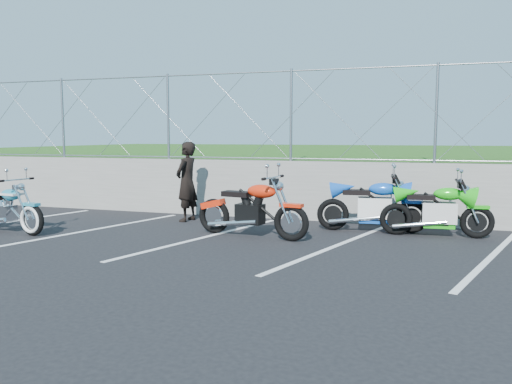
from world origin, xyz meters
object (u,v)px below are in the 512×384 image
(naked_orange, at_px, (253,211))
(person_standing, at_px, (187,182))
(cruiser_turquoise, at_px, (6,211))
(sportbike_blue, at_px, (373,208))
(sportbike_green, at_px, (438,212))

(naked_orange, xyz_separation_m, person_standing, (-1.91, 1.23, 0.38))
(cruiser_turquoise, distance_m, naked_orange, 4.76)
(cruiser_turquoise, relative_size, sportbike_blue, 0.99)
(naked_orange, bearing_deg, sportbike_blue, 40.50)
(naked_orange, bearing_deg, person_standing, 157.14)
(cruiser_turquoise, xyz_separation_m, sportbike_blue, (6.71, 2.21, 0.05))
(cruiser_turquoise, xyz_separation_m, person_standing, (2.75, 2.23, 0.44))
(person_standing, bearing_deg, sportbike_blue, 96.87)
(naked_orange, distance_m, person_standing, 2.30)
(cruiser_turquoise, xyz_separation_m, sportbike_green, (7.88, 2.08, 0.03))
(sportbike_blue, bearing_deg, person_standing, 174.58)
(naked_orange, relative_size, person_standing, 1.31)
(naked_orange, height_order, sportbike_blue, naked_orange)
(cruiser_turquoise, bearing_deg, person_standing, 49.04)
(cruiser_turquoise, bearing_deg, sportbike_blue, 28.22)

